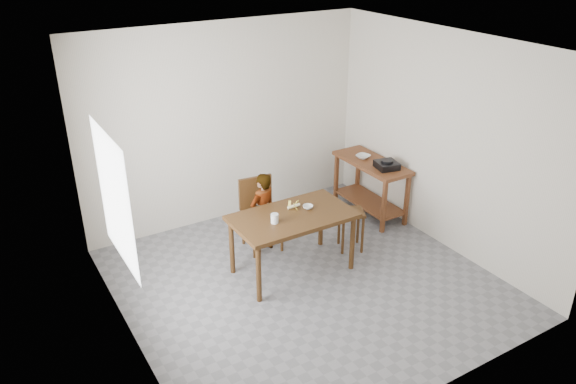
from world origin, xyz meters
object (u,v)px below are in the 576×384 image
child (263,213)px  stool (351,230)px  dining_table (292,243)px  dining_chair (262,216)px  prep_counter (370,187)px

child → stool: bearing=135.5°
dining_table → dining_chair: (-0.05, 0.65, 0.08)m
prep_counter → stool: prep_counter is taller
dining_table → child: bearing=96.8°
dining_table → child: child is taller
dining_table → dining_chair: bearing=94.4°
prep_counter → child: bearing=-176.6°
child → dining_chair: child is taller
dining_table → prep_counter: size_ratio=1.17×
dining_chair → stool: dining_chair is taller
dining_chair → child: bearing=-103.9°
prep_counter → dining_chair: 1.77m
prep_counter → dining_table: bearing=-157.9°
dining_table → child: (-0.07, 0.59, 0.15)m
dining_table → stool: 0.91m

